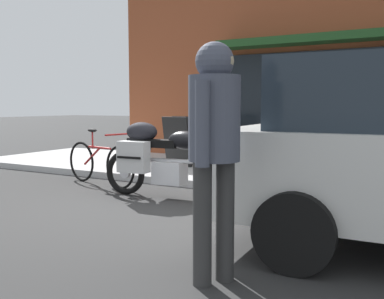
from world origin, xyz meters
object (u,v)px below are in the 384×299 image
Objects in this scene: touring_motorcycle at (164,156)px; sandwich_board_sign at (179,141)px; pedestrian_walking at (214,133)px; parked_bicycle at (100,162)px.

touring_motorcycle is 2.27× the size of sandwich_board_sign.
pedestrian_walking is (1.94, -2.33, 0.52)m from touring_motorcycle.
pedestrian_walking is at bearing -56.64° from sandwich_board_sign.
parked_bicycle is (-1.52, 0.39, -0.23)m from touring_motorcycle.
sandwich_board_sign is at bearing 76.02° from parked_bicycle.
parked_bicycle is 0.97× the size of pedestrian_walking.
parked_bicycle is 1.91m from sandwich_board_sign.
parked_bicycle is 1.76× the size of sandwich_board_sign.
pedestrian_walking is 1.81× the size of sandwich_board_sign.
pedestrian_walking reaches higher than parked_bicycle.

